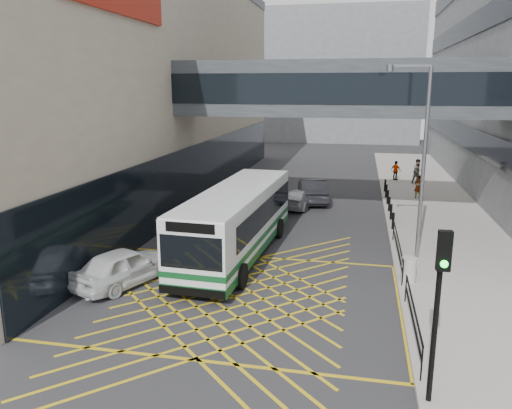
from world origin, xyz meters
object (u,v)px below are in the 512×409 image
Objects in this scene: bus at (238,220)px; car_dark at (312,190)px; pedestrian_b at (418,171)px; traffic_light at (439,293)px; litter_bin at (409,269)px; pedestrian_c at (396,171)px; pedestrian_a at (418,186)px; car_white at (125,266)px; car_silver at (300,198)px; street_lamp at (420,152)px.

car_dark is at bearing 81.71° from bus.
pedestrian_b is (7.55, 7.42, 0.32)m from car_dark.
litter_bin is at bearing 86.13° from traffic_light.
pedestrian_a is at bearing 138.64° from pedestrian_c.
litter_bin is 0.51× the size of pedestrian_b.
car_dark is 10.45m from pedestrian_c.
car_white is at bearing 103.77° from pedestrian_c.
car_dark is 2.67× the size of pedestrian_b.
car_white is at bearing 80.13° from car_silver.
pedestrian_b reaches higher than car_silver.
pedestrian_b is (13.38, 23.39, 0.36)m from car_white.
traffic_light is at bearing 174.49° from car_white.
street_lamp is 18.73m from pedestrian_b.
car_white is 11.13m from litter_bin.
litter_bin is (5.10, -13.80, -0.15)m from car_dark.
litter_bin is (5.74, -12.00, 0.02)m from car_silver.
pedestrian_b is at bearing 77.56° from street_lamp.
traffic_light is 2.78× the size of pedestrian_a.
bus is 2.21× the size of car_dark.
traffic_light reaches higher than car_dark.
car_dark reaches higher than litter_bin.
pedestrian_b is (2.03, 18.23, -3.79)m from street_lamp.
car_dark reaches higher than car_silver.
traffic_light reaches higher than car_white.
litter_bin is at bearing 125.80° from car_silver.
bus is 5.65m from car_white.
street_lamp reaches higher than litter_bin.
pedestrian_a reaches higher than litter_bin.
car_white is at bearing -161.64° from street_lamp.
car_white is 2.49× the size of pedestrian_b.
pedestrian_c is at bearing 82.65° from street_lamp.
street_lamp is at bearing 84.25° from traffic_light.
pedestrian_b is at bearing -123.52° from pedestrian_a.
pedestrian_a is at bearing -174.48° from car_dark.
pedestrian_a is (7.66, 3.83, 0.32)m from car_silver.
traffic_light reaches higher than litter_bin.
car_white reaches higher than car_silver.
pedestrian_c reaches higher than car_white.
pedestrian_c is at bearing -108.62° from pedestrian_a.
car_dark is 22.41m from traffic_light.
traffic_light is 2.29× the size of pedestrian_b.
street_lamp is 8.51× the size of litter_bin.
street_lamp is at bearing -132.81° from car_white.
traffic_light is at bearing -117.68° from pedestrian_b.
car_silver is at bearing -1.31° from pedestrian_a.
traffic_light is at bearing -99.14° from street_lamp.
car_white is 15.08m from car_silver.
car_silver is 2.60× the size of pedestrian_c.
pedestrian_c is at bearing 87.81° from litter_bin.
street_lamp is 5.22m from litter_bin.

